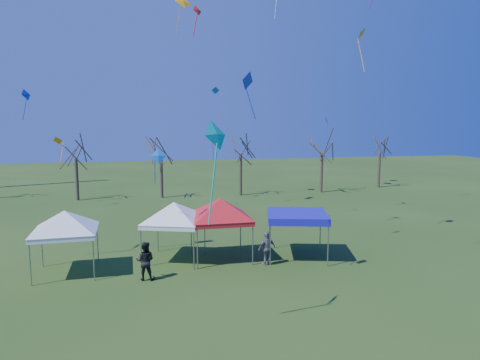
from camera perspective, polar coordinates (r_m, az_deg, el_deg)
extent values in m
plane|color=#264315|center=(22.37, -1.58, -12.67)|extent=(140.00, 140.00, 0.00)
cylinder|color=#3D2D21|center=(46.11, -20.92, 0.09)|extent=(0.32, 0.32, 4.28)
cylinder|color=#3D2D21|center=(45.34, -10.43, 0.57)|extent=(0.32, 0.32, 4.64)
cylinder|color=#3D2D21|center=(46.09, 0.08, 0.71)|extent=(0.32, 0.32, 4.49)
cylinder|color=#3D2D21|center=(48.93, 10.80, 0.97)|extent=(0.32, 0.32, 4.47)
cylinder|color=#3D2D21|center=(54.56, 18.03, 1.27)|extent=(0.32, 0.32, 4.23)
cylinder|color=gray|center=(23.04, -26.18, -10.16)|extent=(0.06, 0.06, 2.05)
cylinder|color=gray|center=(25.74, -24.90, -8.26)|extent=(0.06, 0.06, 2.05)
cylinder|color=gray|center=(22.63, -18.93, -10.11)|extent=(0.06, 0.06, 2.05)
cylinder|color=gray|center=(25.37, -18.45, -8.17)|extent=(0.06, 0.06, 2.05)
cube|color=white|center=(23.86, -22.25, -6.49)|extent=(3.18, 3.18, 0.25)
pyramid|color=white|center=(23.62, -22.39, -3.78)|extent=(4.35, 4.35, 1.03)
cylinder|color=gray|center=(23.91, -13.05, -8.91)|extent=(0.06, 0.06, 2.07)
cylinder|color=gray|center=(26.55, -10.91, -7.19)|extent=(0.06, 0.06, 2.07)
cylinder|color=gray|center=(23.11, -6.18, -9.33)|extent=(0.06, 0.06, 2.07)
cylinder|color=gray|center=(25.83, -4.72, -7.50)|extent=(0.06, 0.06, 2.07)
cube|color=white|center=(24.52, -8.77, -5.59)|extent=(3.96, 3.96, 0.25)
pyramid|color=white|center=(24.28, -8.82, -2.92)|extent=(4.14, 4.14, 1.04)
cylinder|color=gray|center=(23.14, -5.70, -9.18)|extent=(0.07, 0.07, 2.17)
cylinder|color=gray|center=(26.05, -6.53, -7.28)|extent=(0.07, 0.07, 2.17)
cylinder|color=gray|center=(23.67, 1.70, -8.75)|extent=(0.07, 0.07, 2.17)
cylinder|color=gray|center=(26.52, 0.06, -6.96)|extent=(0.07, 0.07, 2.17)
cube|color=red|center=(24.50, -2.63, -5.26)|extent=(3.26, 3.26, 0.26)
pyramid|color=red|center=(24.26, -2.65, -2.46)|extent=(4.61, 4.61, 1.09)
cylinder|color=gray|center=(23.63, 4.06, -8.72)|extent=(0.07, 0.07, 2.23)
cylinder|color=gray|center=(26.65, 3.93, -6.84)|extent=(0.07, 0.07, 2.23)
cylinder|color=gray|center=(23.90, 11.65, -8.67)|extent=(0.07, 0.07, 2.23)
cylinder|color=gray|center=(26.89, 10.65, -6.82)|extent=(0.07, 0.07, 2.23)
cube|color=#1310AF|center=(24.92, 7.62, -4.95)|extent=(4.12, 4.12, 0.27)
cube|color=#1310AF|center=(24.88, 7.63, -4.50)|extent=(4.12, 4.12, 0.13)
imported|color=black|center=(22.07, -12.53, -10.48)|extent=(1.08, 0.92, 1.93)
imported|color=slate|center=(23.78, 3.59, -9.08)|extent=(1.18, 0.77, 1.86)
cone|color=gold|center=(29.48, 15.85, 18.32)|extent=(1.01, 1.07, 0.80)
cube|color=gold|center=(29.50, 15.84, 15.74)|extent=(0.46, 0.37, 2.16)
cone|color=#FFA20D|center=(38.38, -7.60, 22.54)|extent=(1.73, 1.47, 1.24)
cube|color=#FFA20D|center=(37.84, -8.16, 20.49)|extent=(0.37, 0.82, 2.17)
cone|color=red|center=(30.08, -5.71, 21.61)|extent=(0.86, 0.79, 0.73)
cube|color=red|center=(29.72, -5.99, 19.93)|extent=(0.32, 0.39, 1.49)
cone|color=orange|center=(41.57, -23.11, 4.89)|extent=(1.08, 0.91, 0.77)
cube|color=orange|center=(41.46, -22.65, 3.42)|extent=(0.27, 0.65, 1.70)
cone|color=#1236C8|center=(44.04, -26.61, 10.16)|extent=(0.97, 1.25, 1.09)
cube|color=#1236C8|center=(43.76, -26.76, 8.49)|extent=(0.57, 0.31, 2.02)
cone|color=#0CBAA1|center=(15.04, -3.19, 6.08)|extent=(1.21, 1.16, 1.10)
cube|color=#0CBAA1|center=(15.03, -3.64, -0.62)|extent=(0.33, 0.36, 2.93)
cube|color=#0CB793|center=(29.00, 4.81, 22.04)|extent=(0.27, 0.30, 1.59)
cone|color=blue|center=(48.96, 11.50, 7.82)|extent=(0.82, 1.07, 0.95)
cube|color=blue|center=(48.78, 11.44, 6.14)|extent=(0.40, 0.23, 2.39)
cone|color=blue|center=(38.52, -3.29, 11.87)|extent=(0.73, 0.43, 0.65)
cube|color=blue|center=(38.48, -2.93, 10.60)|extent=(0.10, 0.50, 1.38)
cone|color=#EF3571|center=(42.90, -3.10, 5.23)|extent=(0.79, 0.56, 0.68)
cube|color=#EF3571|center=(43.03, -3.59, 3.66)|extent=(0.30, 0.76, 2.02)
cone|color=blue|center=(22.44, -10.83, 3.18)|extent=(0.81, 0.25, 0.80)
cube|color=blue|center=(22.51, -11.28, 1.07)|extent=(0.05, 0.43, 1.26)
cone|color=#1334CC|center=(19.43, 0.94, 13.12)|extent=(0.84, 0.83, 0.83)
cube|color=#1334CC|center=(19.58, 1.36, 10.27)|extent=(0.42, 0.44, 1.50)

